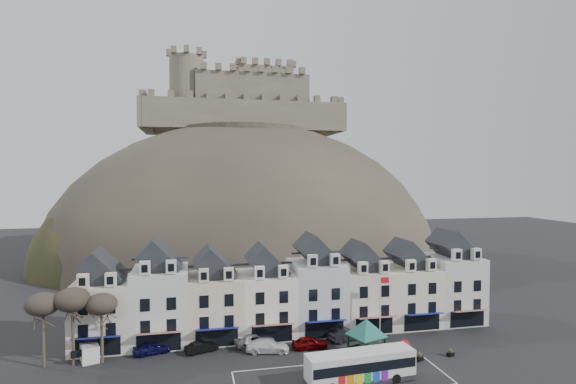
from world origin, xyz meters
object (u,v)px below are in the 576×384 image
object	(u,v)px
red_buoy	(404,347)
car_charcoal	(346,334)
car_navy	(152,348)
flagpole	(381,304)
car_white	(267,346)
bus	(360,365)
bus_shelter	(366,328)
car_silver	(255,339)
car_black	(202,347)
car_maroon	(310,343)
white_van	(88,350)

from	to	relation	value
red_buoy	car_charcoal	bearing A→B (deg)	130.67
car_navy	car_charcoal	size ratio (longest dim) A/B	0.90
flagpole	car_white	world-z (taller)	flagpole
bus	car_white	distance (m)	12.50
bus_shelter	car_white	bearing A→B (deg)	140.39
bus_shelter	red_buoy	world-z (taller)	bus_shelter
car_silver	car_black	bearing A→B (deg)	84.25
bus	bus_shelter	world-z (taller)	bus_shelter
bus_shelter	car_maroon	xyz separation A→B (m)	(-5.59, 4.14, -2.81)
bus	car_charcoal	size ratio (longest dim) A/B	2.39
flagpole	car_navy	size ratio (longest dim) A/B	1.95
car_maroon	car_charcoal	xyz separation A→B (m)	(5.20, 1.60, 0.05)
car_black	car_white	world-z (taller)	car_white
bus_shelter	car_navy	size ratio (longest dim) A/B	1.59
red_buoy	car_navy	size ratio (longest dim) A/B	0.42
bus	car_black	xyz separation A→B (m)	(-15.60, 11.20, -1.12)
flagpole	car_silver	distance (m)	16.43
car_charcoal	car_navy	bearing A→B (deg)	69.54
bus_shelter	car_silver	distance (m)	14.00
white_van	car_navy	bearing A→B (deg)	-21.38
bus_shelter	car_black	bearing A→B (deg)	144.09
bus	car_black	world-z (taller)	bus
bus	red_buoy	world-z (taller)	bus
flagpole	white_van	size ratio (longest dim) A/B	1.87
white_van	car_navy	world-z (taller)	white_van
bus	white_van	bearing A→B (deg)	152.56
car_navy	car_white	world-z (taller)	car_white
car_navy	car_silver	world-z (taller)	car_navy
bus	red_buoy	bearing A→B (deg)	31.14
car_charcoal	bus	bearing A→B (deg)	148.98
bus_shelter	car_maroon	world-z (taller)	bus_shelter
bus_shelter	car_charcoal	distance (m)	6.37
red_buoy	car_silver	xyz separation A→B (m)	(-16.64, 6.77, -0.23)
bus	red_buoy	xyz separation A→B (m)	(7.50, 5.33, -0.83)
car_maroon	bus	bearing A→B (deg)	-163.90
bus	white_van	xyz separation A→B (m)	(-28.31, 12.10, -0.82)
flagpole	car_white	bearing A→B (deg)	-178.06
flagpole	white_van	bearing A→B (deg)	176.71
car_silver	car_charcoal	xyz separation A→B (m)	(11.60, -0.90, 0.08)
car_maroon	car_charcoal	world-z (taller)	car_charcoal
bus_shelter	car_navy	distance (m)	25.17
car_maroon	car_charcoal	distance (m)	5.44
bus_shelter	white_van	distance (m)	31.97
bus_shelter	car_black	size ratio (longest dim) A/B	1.74
red_buoy	car_black	size ratio (longest dim) A/B	0.47
white_van	car_white	distance (m)	20.52
white_van	car_charcoal	size ratio (longest dim) A/B	0.93
car_maroon	car_charcoal	size ratio (longest dim) A/B	0.90
bus_shelter	car_white	xyz separation A→B (m)	(-10.79, 4.14, -2.80)
bus	car_white	xyz separation A→B (m)	(-7.94, 9.60, -1.01)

